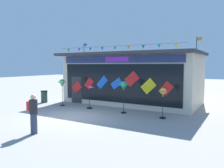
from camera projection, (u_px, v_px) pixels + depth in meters
ground_plane at (69, 117)px, 12.45m from camera, size 80.00×80.00×0.00m
kite_shop_building at (132, 78)px, 17.20m from camera, size 10.25×5.55×4.78m
wind_spinner_far_left at (62, 84)px, 15.80m from camera, size 0.39×0.39×1.90m
wind_spinner_left at (91, 96)px, 14.72m from camera, size 0.58×0.39×1.54m
wind_spinner_center_left at (124, 87)px, 13.34m from camera, size 0.41×0.41×1.94m
wind_spinner_center_right at (163, 95)px, 12.00m from camera, size 0.36×0.36×1.67m
person_near_camera at (33, 113)px, 9.37m from camera, size 0.45×0.34×1.68m
trash_bin at (44, 96)px, 17.23m from camera, size 0.52×0.52×0.93m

